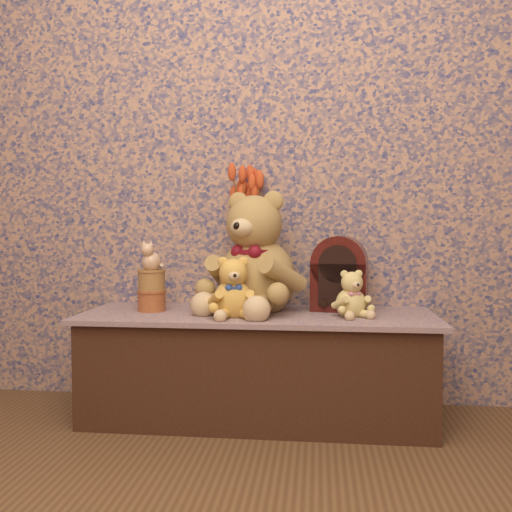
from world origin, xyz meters
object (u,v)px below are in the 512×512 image
Objects in this scene: cat_figurine at (151,255)px; teddy_small at (351,292)px; teddy_medium at (233,285)px; biscuit_tin_lower at (152,301)px; teddy_large at (257,247)px; ceramic_vase at (247,286)px; cathedral_radio at (340,273)px.

teddy_small is at bearing 9.55° from cat_figurine.
teddy_medium is 0.40m from cat_figurine.
teddy_medium is 0.39m from biscuit_tin_lower.
teddy_large is 0.24m from teddy_medium.
teddy_large reaches higher than ceramic_vase.
teddy_small is (0.39, -0.11, -0.17)m from teddy_large.
teddy_small is 0.50m from ceramic_vase.
cat_figurine is (-0.37, 0.11, 0.11)m from teddy_medium.
cathedral_radio is 0.42m from ceramic_vase.
teddy_large is 2.72× the size of teddy_small.
cat_figurine is (0.00, 0.00, 0.20)m from biscuit_tin_lower.
teddy_medium reaches higher than biscuit_tin_lower.
ceramic_vase is (0.02, 0.29, -0.04)m from teddy_medium.
teddy_medium is at bearing -90.80° from teddy_large.
teddy_small is 0.85m from cat_figurine.
teddy_small is at bearing 7.16° from teddy_large.
cathedral_radio is 0.81m from cat_figurine.
teddy_small is 1.69× the size of biscuit_tin_lower.
ceramic_vase reaches higher than biscuit_tin_lower.
teddy_medium is at bearing -93.67° from ceramic_vase.
teddy_medium is at bearing 164.19° from teddy_small.
teddy_small is at bearing -68.51° from cathedral_radio.
biscuit_tin_lower is 0.20m from cat_figurine.
teddy_medium is 1.29× the size of teddy_small.
cat_figurine is (-0.80, -0.11, 0.08)m from cathedral_radio.
teddy_medium is 0.49m from cathedral_radio.
cat_figurine is at bearing 153.31° from teddy_small.
teddy_small is 0.63× the size of cathedral_radio.
teddy_large is 0.37m from cathedral_radio.
cat_figurine is at bearing -155.04° from ceramic_vase.
biscuit_tin_lower is 0.92× the size of cat_figurine.
cathedral_radio is 0.81m from biscuit_tin_lower.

